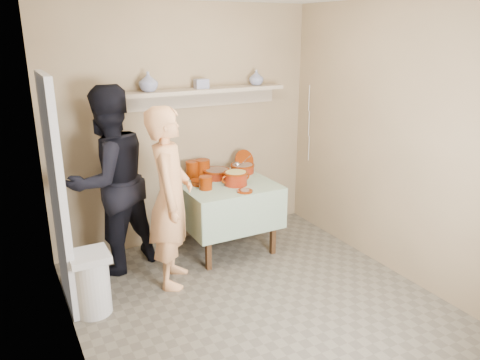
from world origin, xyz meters
TOP-DOWN VIEW (x-y plane):
  - ground at (0.00, 0.00)m, footprint 3.50×3.50m
  - tile_panel at (-1.46, 0.95)m, footprint 0.06×0.70m
  - plate_stack_a at (-0.00, 1.58)m, footprint 0.14×0.14m
  - plate_stack_b at (0.12, 1.57)m, footprint 0.16×0.16m
  - bowl_stack at (-0.03, 1.16)m, footprint 0.13×0.13m
  - empty_bowl at (-0.02, 1.33)m, footprint 0.18×0.18m
  - propped_lid at (0.64, 1.57)m, footprint 0.26×0.14m
  - vase_right at (0.83, 1.63)m, footprint 0.19×0.19m
  - vase_left at (-0.42, 1.63)m, footprint 0.22×0.22m
  - ceramic_box at (0.15, 1.62)m, footprint 0.14×0.10m
  - person_cook at (-0.51, 0.86)m, footprint 0.64×0.73m
  - person_helper at (-0.94, 1.40)m, footprint 1.09×0.98m
  - room_shell at (0.00, 0.00)m, footprint 3.04×3.54m
  - serving_table at (0.25, 1.28)m, footprint 0.97×0.97m
  - cazuela_meat_a at (0.24, 1.45)m, footprint 0.30×0.30m
  - cazuela_meat_b at (0.58, 1.50)m, footprint 0.28×0.28m
  - ladle at (0.51, 1.49)m, footprint 0.08×0.26m
  - cazuela_rice at (0.31, 1.14)m, footprint 0.33×0.25m
  - front_plate at (0.28, 0.90)m, footprint 0.16×0.16m
  - wall_shelf at (0.20, 1.65)m, footprint 1.80×0.25m
  - trash_bin at (-1.31, 0.67)m, footprint 0.32×0.32m
  - electrical_cord at (1.47, 1.48)m, footprint 0.01×0.05m

SIDE VIEW (x-z plane):
  - ground at x=0.00m, z-range 0.00..0.00m
  - trash_bin at x=-1.31m, z-range 0.00..0.56m
  - serving_table at x=0.25m, z-range 0.26..1.02m
  - front_plate at x=0.28m, z-range 0.76..0.78m
  - empty_bowl at x=-0.02m, z-range 0.76..0.81m
  - cazuela_meat_a at x=0.24m, z-range 0.77..0.87m
  - cazuela_meat_b at x=0.58m, z-range 0.77..0.87m
  - bowl_stack at x=-0.03m, z-range 0.76..0.90m
  - cazuela_rice at x=0.31m, z-range 0.77..0.92m
  - person_cook at x=-0.51m, z-range 0.00..1.69m
  - plate_stack_a at x=0.00m, z-range 0.76..0.95m
  - plate_stack_b at x=0.12m, z-range 0.76..0.96m
  - ladle at x=0.51m, z-range 0.78..0.97m
  - propped_lid at x=0.64m, z-range 0.76..1.00m
  - person_helper at x=-0.94m, z-range 0.00..1.84m
  - tile_panel at x=-1.46m, z-range 0.00..2.00m
  - electrical_cord at x=1.47m, z-range 0.80..1.70m
  - room_shell at x=0.00m, z-range 0.30..2.92m
  - wall_shelf at x=0.20m, z-range 1.57..1.78m
  - ceramic_box at x=0.15m, z-range 1.72..1.82m
  - vase_right at x=0.83m, z-range 1.72..1.89m
  - vase_left at x=-0.42m, z-range 1.72..1.92m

